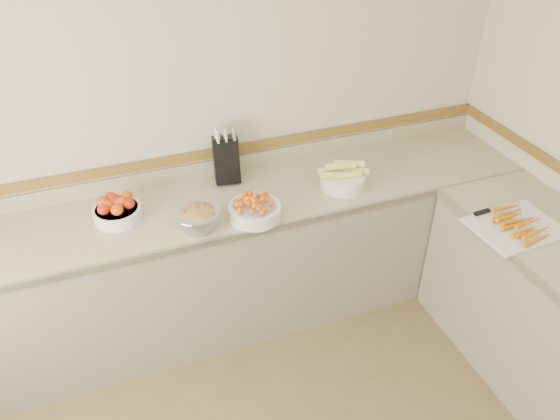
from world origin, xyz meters
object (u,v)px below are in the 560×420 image
object	(u,v)px
knife_block	(226,158)
rhubarb_bowl	(197,218)
cherry_tomato_bowl	(255,209)
corn_bowl	(343,177)
cutting_board	(516,225)
tomato_bowl	(117,209)

from	to	relation	value
knife_block	rhubarb_bowl	world-z (taller)	knife_block
cherry_tomato_bowl	corn_bowl	distance (m)	0.60
rhubarb_bowl	cutting_board	xyz separation A→B (m)	(1.59, -0.59, -0.06)
knife_block	cherry_tomato_bowl	size ratio (longest dim) A/B	1.24
knife_block	cutting_board	world-z (taller)	knife_block
tomato_bowl	rhubarb_bowl	world-z (taller)	rhubarb_bowl
cherry_tomato_bowl	corn_bowl	bearing A→B (deg)	11.40
cherry_tomato_bowl	rhubarb_bowl	world-z (taller)	cherry_tomato_bowl
tomato_bowl	cutting_board	bearing A→B (deg)	-22.98
cherry_tomato_bowl	corn_bowl	xyz separation A→B (m)	(0.59, 0.12, 0.01)
tomato_bowl	corn_bowl	xyz separation A→B (m)	(1.30, -0.13, 0.00)
tomato_bowl	cherry_tomato_bowl	distance (m)	0.75
knife_block	rhubarb_bowl	xyz separation A→B (m)	(-0.28, -0.43, -0.07)
tomato_bowl	rhubarb_bowl	xyz separation A→B (m)	(0.39, -0.25, 0.01)
corn_bowl	knife_block	bearing A→B (deg)	153.48
corn_bowl	cherry_tomato_bowl	bearing A→B (deg)	-168.60
tomato_bowl	cherry_tomato_bowl	size ratio (longest dim) A/B	0.91
knife_block	corn_bowl	bearing A→B (deg)	-26.52
corn_bowl	tomato_bowl	bearing A→B (deg)	174.12
corn_bowl	cutting_board	distance (m)	0.99
cherry_tomato_bowl	rhubarb_bowl	distance (m)	0.32
tomato_bowl	cherry_tomato_bowl	bearing A→B (deg)	-19.62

